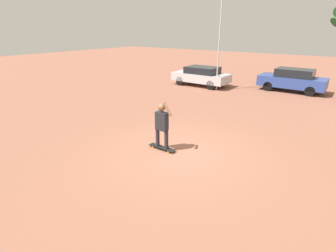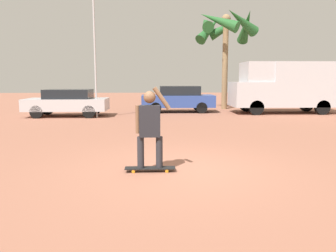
% 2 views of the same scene
% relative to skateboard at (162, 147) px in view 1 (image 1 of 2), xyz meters
% --- Properties ---
extents(ground_plane, '(80.00, 80.00, 0.00)m').
position_rel_skateboard_xyz_m(ground_plane, '(0.61, 0.13, -0.07)').
color(ground_plane, '#935B47').
extents(skateboard, '(1.05, 0.23, 0.09)m').
position_rel_skateboard_xyz_m(skateboard, '(0.00, 0.00, 0.00)').
color(skateboard, black).
rests_on(skateboard, ground_plane).
extents(person_skateboarder, '(0.72, 0.25, 1.68)m').
position_rel_skateboard_xyz_m(person_skateboarder, '(-0.00, -0.00, 0.92)').
color(person_skateboarder, '#28282D').
rests_on(person_skateboarder, skateboard).
extents(parked_car_blue, '(4.16, 1.71, 1.51)m').
position_rel_skateboard_xyz_m(parked_car_blue, '(1.50, 12.36, 0.72)').
color(parked_car_blue, black).
rests_on(parked_car_blue, ground_plane).
extents(parked_car_silver, '(4.11, 1.87, 1.39)m').
position_rel_skateboard_xyz_m(parked_car_silver, '(-4.36, 10.42, 0.67)').
color(parked_car_silver, black).
rests_on(parked_car_silver, ground_plane).
extents(flagpole, '(0.91, 0.12, 7.33)m').
position_rel_skateboard_xyz_m(flagpole, '(-2.70, 9.77, 4.09)').
color(flagpole, '#B7B7BC').
rests_on(flagpole, ground_plane).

